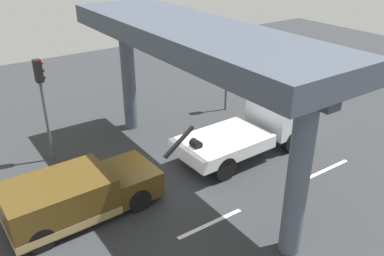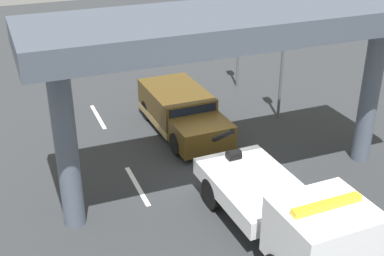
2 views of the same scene
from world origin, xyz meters
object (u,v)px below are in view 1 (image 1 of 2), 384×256
Objects in this scene: tow_truck_white at (257,125)px; traffic_light_mid at (227,59)px; towed_van_green at (76,197)px; traffic_light_far at (42,89)px.

traffic_light_mid reaches higher than tow_truck_white.
towed_van_green is at bearing -179.84° from tow_truck_white.
tow_truck_white is at bearing -28.99° from traffic_light_far.
traffic_light_far is 9.51m from traffic_light_mid.
towed_van_green is at bearing -156.71° from traffic_light_mid.
traffic_light_mid is (1.77, 4.28, 1.68)m from tow_truck_white.
tow_truck_white is at bearing 0.16° from towed_van_green.
towed_van_green is at bearing -96.58° from traffic_light_far.
traffic_light_mid is at bearing 23.29° from towed_van_green.
tow_truck_white is 4.93m from traffic_light_mid.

